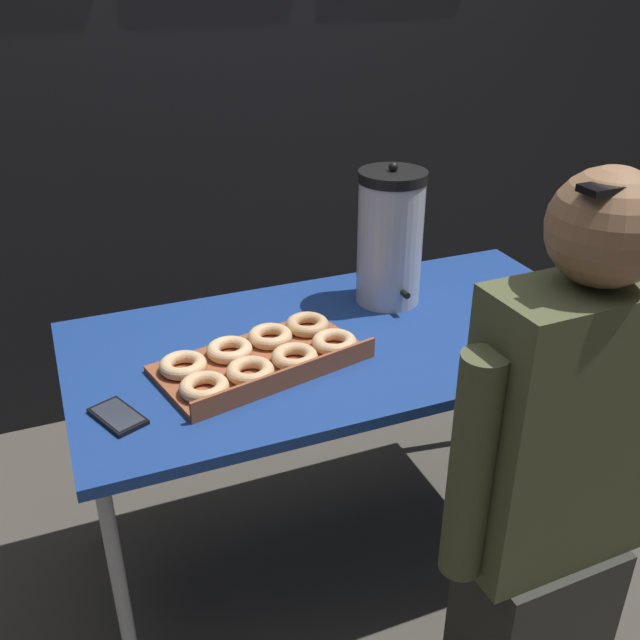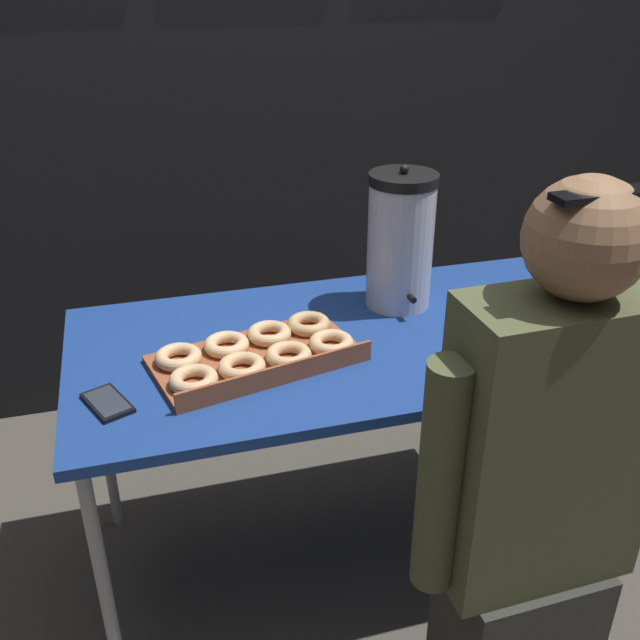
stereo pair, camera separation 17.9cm
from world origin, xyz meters
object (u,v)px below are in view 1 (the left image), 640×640
donut_box (262,357)px  cell_phone (118,416)px  person_seated (556,490)px  coffee_urn (390,238)px

donut_box → cell_phone: bearing=-178.0°
donut_box → person_seated: bearing=-62.4°
cell_phone → person_seated: bearing=-51.8°
coffee_urn → person_seated: person_seated is taller
donut_box → cell_phone: donut_box is taller
donut_box → coffee_urn: coffee_urn is taller
coffee_urn → person_seated: bearing=-88.7°
cell_phone → person_seated: size_ratio=0.11×
person_seated → coffee_urn: bearing=-90.4°
coffee_urn → cell_phone: size_ratio=2.63×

